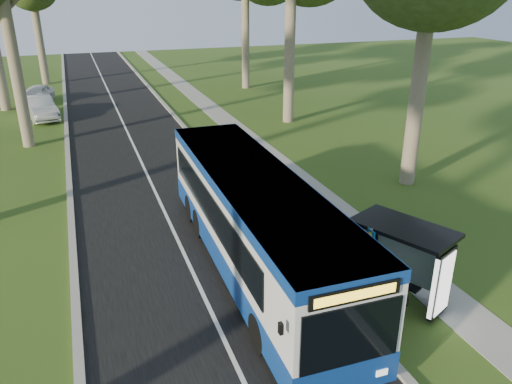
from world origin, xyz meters
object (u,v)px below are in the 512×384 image
bus (255,223)px  car_white (37,95)px  car_silver (40,108)px  litter_bin (358,246)px  bus_stop_sign (369,259)px  bus_shelter (414,254)px

bus → car_white: bus is taller
bus → car_silver: bus is taller
bus → litter_bin: 3.57m
car_white → car_silver: 5.16m
litter_bin → car_white: (-10.65, 28.80, 0.15)m
car_white → bus_stop_sign: bearing=-56.1°
bus_stop_sign → litter_bin: bearing=66.1°
car_silver → litter_bin: bearing=-79.6°
car_white → car_silver: bearing=-68.7°
bus_stop_sign → bus_shelter: (1.19, -0.35, 0.11)m
litter_bin → car_white: car_white is taller
bus_stop_sign → car_silver: (-9.11, 25.97, -0.78)m
bus → car_silver: 24.05m
bus → litter_bin: bus is taller
car_silver → car_white: bearing=81.4°
bus → bus_shelter: bearing=-43.3°
bus_shelter → car_silver: size_ratio=0.67×
bus → car_silver: (-6.92, 23.02, -0.88)m
bus_stop_sign → litter_bin: (1.14, 2.31, -1.00)m
bus_shelter → litter_bin: (-0.06, 2.66, -1.10)m
bus → car_white: bearing=105.5°
bus_stop_sign → car_silver: 27.53m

